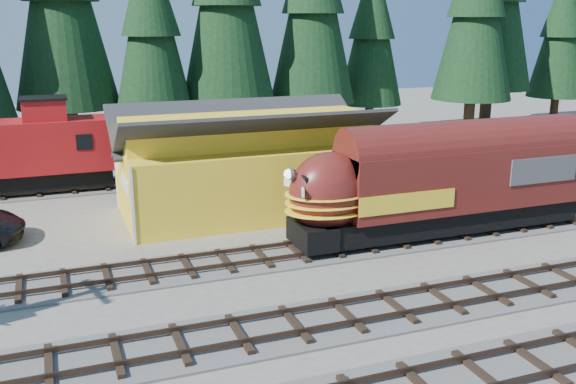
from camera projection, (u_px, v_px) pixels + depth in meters
name	position (u px, v px, depth m)	size (l,w,h in m)	color
ground	(338.00, 292.00, 22.56)	(120.00, 120.00, 0.00)	#6B665B
track_siding	(498.00, 226.00, 29.58)	(68.00, 3.20, 0.33)	#4C4947
track_spur	(35.00, 192.00, 35.39)	(32.00, 3.20, 0.33)	#4C4947
depot	(248.00, 154.00, 31.28)	(12.80, 7.00, 5.30)	yellow
locomotive	(433.00, 187.00, 27.76)	(14.10, 2.80, 3.83)	black
caboose	(31.00, 150.00, 34.77)	(9.31, 2.70, 4.84)	black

